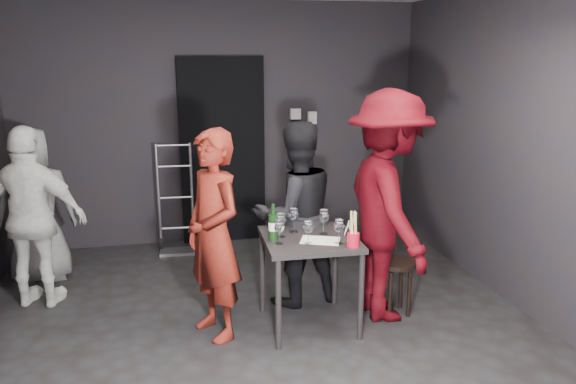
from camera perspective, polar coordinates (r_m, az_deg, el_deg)
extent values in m
cube|color=black|center=(4.46, -2.49, -14.86)|extent=(4.50, 5.00, 0.02)
cube|color=black|center=(6.42, -6.81, 6.86)|extent=(4.50, 0.04, 2.70)
cube|color=black|center=(1.71, 13.31, -14.76)|extent=(4.50, 0.04, 2.70)
cube|color=black|center=(4.90, 24.17, 3.41)|extent=(0.04, 5.00, 2.70)
cube|color=black|center=(6.41, -6.67, 4.13)|extent=(0.95, 0.10, 2.10)
cube|color=#B7B7B2|center=(6.51, 0.74, 7.94)|extent=(0.12, 0.06, 0.12)
cube|color=#B7B7B2|center=(6.56, 2.45, 7.54)|extent=(0.10, 0.06, 0.14)
cylinder|color=#B2B2B7|center=(6.25, -13.00, -0.65)|extent=(0.03, 0.03, 1.20)
cylinder|color=#B2B2B7|center=(6.26, -9.72, -0.46)|extent=(0.03, 0.03, 1.20)
cube|color=#B2B2B7|center=(6.31, -11.06, -5.95)|extent=(0.40, 0.22, 0.03)
cylinder|color=black|center=(6.43, -12.74, -5.04)|extent=(0.04, 0.16, 0.16)
cylinder|color=black|center=(6.44, -9.54, -4.86)|extent=(0.04, 0.16, 0.16)
cube|color=black|center=(4.40, 2.21, -4.83)|extent=(0.72, 0.72, 0.04)
cylinder|color=black|center=(4.18, -0.98, -11.42)|extent=(0.04, 0.04, 0.71)
cylinder|color=black|center=(4.35, 7.43, -10.50)|extent=(0.04, 0.04, 0.71)
cylinder|color=black|center=(4.76, -2.62, -8.15)|extent=(0.04, 0.04, 0.71)
cylinder|color=black|center=(4.90, 4.81, -7.48)|extent=(0.04, 0.04, 0.71)
cylinder|color=black|center=(4.78, 11.00, -7.10)|extent=(0.31, 0.31, 0.04)
cylinder|color=black|center=(4.97, 11.38, -9.28)|extent=(0.04, 0.04, 0.41)
cylinder|color=black|center=(4.91, 9.54, -9.52)|extent=(0.04, 0.04, 0.41)
cylinder|color=black|center=(4.77, 10.33, -10.31)|extent=(0.04, 0.04, 0.41)
cylinder|color=black|center=(4.83, 12.21, -10.05)|extent=(0.04, 0.04, 0.41)
imported|color=maroon|center=(4.25, -7.58, -3.58)|extent=(0.65, 0.76, 1.75)
imported|color=black|center=(4.80, 0.76, -1.71)|extent=(0.90, 0.61, 1.70)
imported|color=#3D0209|center=(4.54, 10.22, 1.42)|extent=(0.73, 1.53, 2.35)
imported|color=white|center=(5.21, -24.52, -2.01)|extent=(1.06, 0.73, 1.65)
imported|color=slate|center=(5.76, -24.28, -1.35)|extent=(0.80, 0.58, 1.48)
cube|color=white|center=(4.31, 3.29, -4.93)|extent=(0.34, 0.29, 0.00)
cylinder|color=black|center=(4.29, -1.53, -3.61)|extent=(0.07, 0.07, 0.21)
cylinder|color=black|center=(4.24, -1.54, -1.75)|extent=(0.03, 0.03, 0.08)
cylinder|color=white|center=(4.28, -1.53, -3.49)|extent=(0.07, 0.07, 0.07)
cylinder|color=red|center=(4.20, 6.63, -4.84)|extent=(0.09, 0.09, 0.10)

